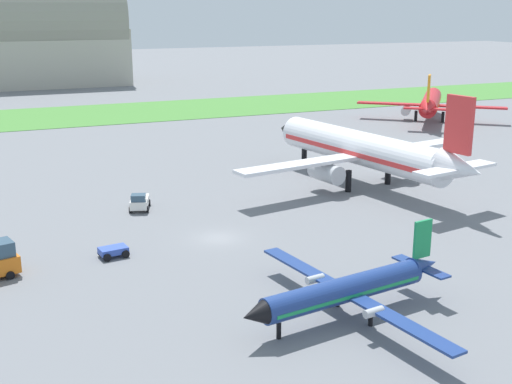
# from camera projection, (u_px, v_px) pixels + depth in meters

# --- Properties ---
(ground_plane) EXTENTS (600.00, 600.00, 0.00)m
(ground_plane) POSITION_uv_depth(u_px,v_px,m) (218.00, 238.00, 62.59)
(ground_plane) COLOR slate
(grass_taxiway_strip) EXTENTS (360.00, 28.00, 0.08)m
(grass_taxiway_strip) POSITION_uv_depth(u_px,v_px,m) (83.00, 115.00, 134.35)
(grass_taxiway_strip) COLOR #478438
(grass_taxiway_strip) RESTS_ON ground_plane
(airplane_midfield_jet) EXTENTS (35.53, 35.01, 12.61)m
(airplane_midfield_jet) POSITION_uv_depth(u_px,v_px,m) (363.00, 150.00, 79.81)
(airplane_midfield_jet) COLOR white
(airplane_midfield_jet) RESTS_ON ground_plane
(airplane_parked_jet_far) EXTENTS (22.69, 23.25, 9.92)m
(airplane_parked_jet_far) POSITION_uv_depth(u_px,v_px,m) (430.00, 103.00, 126.46)
(airplane_parked_jet_far) COLOR red
(airplane_parked_jet_far) RESTS_ON ground_plane
(airplane_foreground_turboprop) EXTENTS (17.23, 20.05, 6.03)m
(airplane_foreground_turboprop) POSITION_uv_depth(u_px,v_px,m) (348.00, 289.00, 45.93)
(airplane_foreground_turboprop) COLOR navy
(airplane_foreground_turboprop) RESTS_ON ground_plane
(baggage_cart_near_gate) EXTENTS (2.59, 2.05, 0.90)m
(baggage_cart_near_gate) POSITION_uv_depth(u_px,v_px,m) (113.00, 251.00, 57.69)
(baggage_cart_near_gate) COLOR #334FB2
(baggage_cart_near_gate) RESTS_ON ground_plane
(pushback_tug_midfield) EXTENTS (2.97, 3.99, 1.95)m
(pushback_tug_midfield) POSITION_uv_depth(u_px,v_px,m) (139.00, 202.00, 71.16)
(pushback_tug_midfield) COLOR white
(pushback_tug_midfield) RESTS_ON ground_plane
(hangar_distant) EXTENTS (60.93, 24.73, 30.23)m
(hangar_distant) POSITION_uv_depth(u_px,v_px,m) (12.00, 35.00, 179.78)
(hangar_distant) COLOR #B2AD9E
(hangar_distant) RESTS_ON ground_plane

